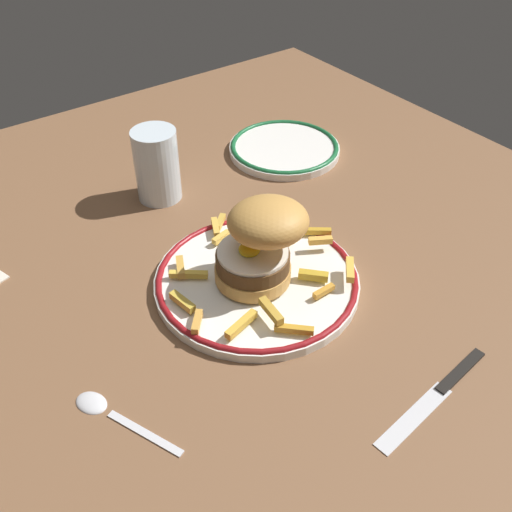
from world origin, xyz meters
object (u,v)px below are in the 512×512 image
object	(u,v)px
knife	(442,389)
spoon	(102,407)
burger	(260,241)
water_glass	(157,169)
side_plate	(284,148)
dinner_plate	(256,279)

from	to	relation	value
knife	spoon	distance (cm)	35.11
burger	knife	size ratio (longest dim) A/B	0.70
water_glass	knife	distance (cm)	49.84
burger	side_plate	xyz separation A→B (cm)	(-24.36, 23.25, -6.36)
dinner_plate	burger	xyz separation A→B (cm)	(0.58, 0.11, 6.36)
dinner_plate	spoon	size ratio (longest dim) A/B	1.98
dinner_plate	burger	distance (cm)	6.38
water_glass	burger	bearing A→B (deg)	0.22
burger	side_plate	distance (cm)	34.27
side_plate	spoon	size ratio (longest dim) A/B	1.43
knife	spoon	bearing A→B (deg)	-122.34
dinner_plate	burger	size ratio (longest dim) A/B	2.02
dinner_plate	burger	bearing A→B (deg)	11.16
burger	spoon	size ratio (longest dim) A/B	0.98
water_glass	spoon	xyz separation A→B (cm)	(30.50, -23.77, -4.43)
burger	side_plate	bearing A→B (deg)	136.34
knife	side_plate	bearing A→B (deg)	160.24
burger	knife	world-z (taller)	burger
water_glass	dinner_plate	bearing A→B (deg)	-0.05
dinner_plate	side_plate	xyz separation A→B (cm)	(-23.78, 23.37, -0.00)
spoon	dinner_plate	bearing A→B (deg)	104.21
side_plate	knife	distance (cm)	51.62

